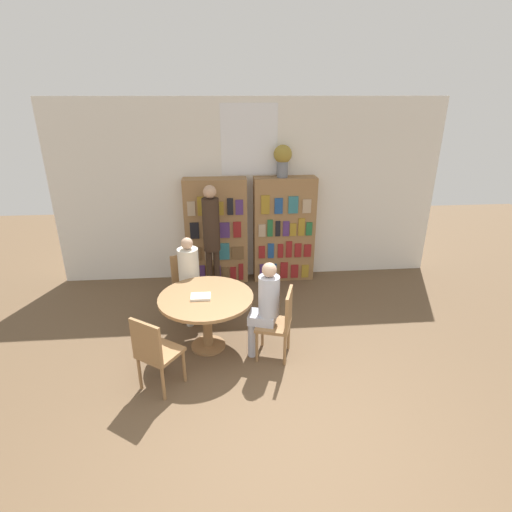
{
  "coord_description": "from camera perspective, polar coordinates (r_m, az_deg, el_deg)",
  "views": [
    {
      "loc": [
        -0.46,
        -2.78,
        3.05
      ],
      "look_at": [
        -0.04,
        2.06,
        1.05
      ],
      "focal_mm": 28.0,
      "sensor_mm": 36.0,
      "label": 1
    }
  ],
  "objects": [
    {
      "name": "open_book_on_table",
      "position": [
        4.93,
        -7.91,
        -5.77
      ],
      "size": [
        0.24,
        0.18,
        0.03
      ],
      "color": "silver",
      "rests_on": "reading_table"
    },
    {
      "name": "seated_reader_left",
      "position": [
        5.61,
        -9.44,
        -2.6
      ],
      "size": [
        0.38,
        0.42,
        1.24
      ],
      "rotation": [
        0.0,
        0.0,
        -2.81
      ],
      "color": "beige",
      "rests_on": "ground_plane"
    },
    {
      "name": "ground_plane",
      "position": [
        4.15,
        3.3,
        -24.94
      ],
      "size": [
        16.0,
        16.0,
        0.0
      ],
      "primitive_type": "plane",
      "color": "brown"
    },
    {
      "name": "bookshelf_left",
      "position": [
        6.72,
        -5.67,
        3.48
      ],
      "size": [
        1.02,
        0.34,
        1.78
      ],
      "color": "olive",
      "rests_on": "ground_plane"
    },
    {
      "name": "seated_reader_right",
      "position": [
        4.79,
        1.31,
        -6.93
      ],
      "size": [
        0.39,
        0.33,
        1.25
      ],
      "rotation": [
        0.0,
        0.0,
        1.27
      ],
      "color": "#B2B7C6",
      "rests_on": "ground_plane"
    },
    {
      "name": "librarian_standing",
      "position": [
        6.19,
        -6.38,
        3.63
      ],
      "size": [
        0.26,
        0.53,
        1.78
      ],
      "color": "#332319",
      "rests_on": "ground_plane"
    },
    {
      "name": "reading_table",
      "position": [
        5.01,
        -7.11,
        -7.01
      ],
      "size": [
        1.17,
        1.17,
        0.73
      ],
      "color": "olive",
      "rests_on": "ground_plane"
    },
    {
      "name": "bookshelf_right",
      "position": [
        6.8,
        4.01,
        3.77
      ],
      "size": [
        1.02,
        0.34,
        1.78
      ],
      "color": "olive",
      "rests_on": "ground_plane"
    },
    {
      "name": "chair_near_camera",
      "position": [
        4.49,
        -14.27,
        -12.96
      ],
      "size": [
        0.56,
        0.56,
        0.9
      ],
      "rotation": [
        0.0,
        0.0,
        -0.61
      ],
      "color": "olive",
      "rests_on": "ground_plane"
    },
    {
      "name": "wall_back",
      "position": [
        6.75,
        -0.96,
        9.14
      ],
      "size": [
        6.4,
        0.07,
        3.0
      ],
      "color": "silver",
      "rests_on": "ground_plane"
    },
    {
      "name": "chair_left_side",
      "position": [
        5.85,
        -9.78,
        -3.73
      ],
      "size": [
        0.51,
        0.51,
        0.9
      ],
      "rotation": [
        0.0,
        0.0,
        -2.81
      ],
      "color": "olive",
      "rests_on": "ground_plane"
    },
    {
      "name": "chair_far_side",
      "position": [
        4.87,
        3.43,
        -9.16
      ],
      "size": [
        0.5,
        0.5,
        0.9
      ],
      "rotation": [
        0.0,
        0.0,
        1.27
      ],
      "color": "olive",
      "rests_on": "ground_plane"
    },
    {
      "name": "flower_vase",
      "position": [
        6.52,
        3.84,
        13.83
      ],
      "size": [
        0.29,
        0.29,
        0.51
      ],
      "color": "slate",
      "rests_on": "bookshelf_right"
    }
  ]
}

